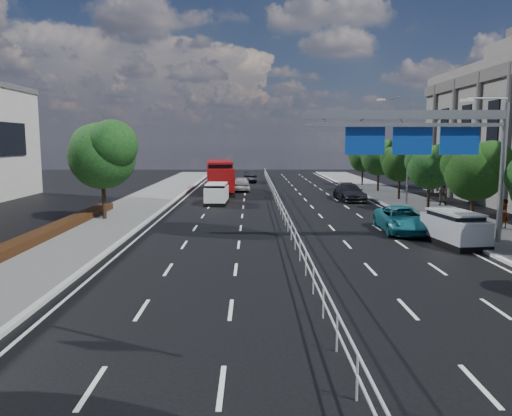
{
  "coord_description": "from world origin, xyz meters",
  "views": [
    {
      "loc": [
        -2.15,
        -15.17,
        5.26
      ],
      "look_at": [
        -1.94,
        6.3,
        2.4
      ],
      "focal_mm": 35.0,
      "sensor_mm": 36.0,
      "label": 1
    }
  ],
  "objects": [
    {
      "name": "pedestrian_a",
      "position": [
        12.87,
        14.01,
        1.01
      ],
      "size": [
        0.76,
        0.66,
        1.74
      ],
      "primitive_type": "imported",
      "rotation": [
        0.0,
        0.0,
        3.61
      ],
      "color": "gray",
      "rests_on": "sidewalk_far"
    },
    {
      "name": "median_fence",
      "position": [
        0.0,
        22.5,
        0.53
      ],
      "size": [
        0.05,
        85.0,
        1.02
      ],
      "color": "silver",
      "rests_on": "ground"
    },
    {
      "name": "silver_minivan",
      "position": [
        8.3,
        9.99,
        0.85
      ],
      "size": [
        2.32,
        4.37,
        1.73
      ],
      "rotation": [
        0.0,
        0.0,
        0.14
      ],
      "color": "black",
      "rests_on": "ground"
    },
    {
      "name": "overhead_gantry",
      "position": [
        6.74,
        10.05,
        5.61
      ],
      "size": [
        10.24,
        0.38,
        7.45
      ],
      "color": "gray",
      "rests_on": "ground"
    },
    {
      "name": "parked_car_dark",
      "position": [
        6.7,
        29.34,
        0.75
      ],
      "size": [
        2.5,
        5.3,
        1.49
      ],
      "primitive_type": "imported",
      "rotation": [
        0.0,
        0.0,
        0.08
      ],
      "color": "black",
      "rests_on": "ground"
    },
    {
      "name": "far_tree_e",
      "position": [
        11.25,
        21.98,
        3.56
      ],
      "size": [
        3.63,
        3.38,
        5.13
      ],
      "color": "black",
      "rests_on": "ground"
    },
    {
      "name": "far_tree_d",
      "position": [
        11.25,
        14.48,
        3.69
      ],
      "size": [
        3.85,
        3.59,
        5.34
      ],
      "color": "black",
      "rests_on": "ground"
    },
    {
      "name": "near_car_dark",
      "position": [
        -2.33,
        50.15,
        0.76
      ],
      "size": [
        1.84,
        4.71,
        1.53
      ],
      "primitive_type": "imported",
      "rotation": [
        0.0,
        0.0,
        3.19
      ],
      "color": "black",
      "rests_on": "ground"
    },
    {
      "name": "kerb_near",
      "position": [
        -9.0,
        0.0,
        0.07
      ],
      "size": [
        0.25,
        140.0,
        0.15
      ],
      "primitive_type": "cube",
      "color": "silver",
      "rests_on": "ground"
    },
    {
      "name": "parked_car_teal",
      "position": [
        6.7,
        13.56,
        0.75
      ],
      "size": [
        2.66,
        5.46,
        1.49
      ],
      "primitive_type": "imported",
      "rotation": [
        0.0,
        0.0,
        -0.03
      ],
      "color": "#1B6E7B",
      "rests_on": "ground"
    },
    {
      "name": "far_tree_f",
      "position": [
        11.24,
        29.48,
        3.49
      ],
      "size": [
        3.52,
        3.28,
        5.02
      ],
      "color": "black",
      "rests_on": "ground"
    },
    {
      "name": "pedestrian_b",
      "position": [
        13.4,
        25.04,
        1.11
      ],
      "size": [
        1.19,
        1.12,
        1.93
      ],
      "primitive_type": "imported",
      "rotation": [
        0.0,
        0.0,
        2.57
      ],
      "color": "gray",
      "rests_on": "sidewalk_far"
    },
    {
      "name": "ground",
      "position": [
        0.0,
        0.0,
        0.0
      ],
      "size": [
        160.0,
        160.0,
        0.0
      ],
      "primitive_type": "plane",
      "color": "black",
      "rests_on": "ground"
    },
    {
      "name": "far_tree_g",
      "position": [
        11.25,
        36.98,
        3.75
      ],
      "size": [
        3.96,
        3.69,
        5.45
      ],
      "color": "black",
      "rests_on": "ground"
    },
    {
      "name": "streetlight_far",
      "position": [
        10.5,
        26.0,
        5.21
      ],
      "size": [
        2.78,
        2.4,
        9.0
      ],
      "color": "gray",
      "rests_on": "ground"
    },
    {
      "name": "near_tree_back",
      "position": [
        -11.94,
        17.97,
        4.61
      ],
      "size": [
        4.84,
        4.51,
        6.69
      ],
      "color": "black",
      "rests_on": "ground"
    },
    {
      "name": "white_minivan",
      "position": [
        -5.08,
        26.97,
        0.88
      ],
      "size": [
        1.9,
        4.16,
        1.78
      ],
      "rotation": [
        0.0,
        0.0,
        -0.03
      ],
      "color": "black",
      "rests_on": "ground"
    },
    {
      "name": "far_tree_h",
      "position": [
        11.24,
        44.48,
        3.42
      ],
      "size": [
        3.41,
        3.18,
        4.91
      ],
      "color": "black",
      "rests_on": "ground"
    },
    {
      "name": "near_car_silver",
      "position": [
        -3.28,
        38.28,
        0.8
      ],
      "size": [
        2.23,
        4.81,
        1.59
      ],
      "primitive_type": "imported",
      "rotation": [
        0.0,
        0.0,
        3.22
      ],
      "color": "#A8A9B0",
      "rests_on": "ground"
    },
    {
      "name": "red_bus",
      "position": [
        -5.49,
        37.03,
        1.71
      ],
      "size": [
        3.65,
        11.19,
        3.28
      ],
      "rotation": [
        0.0,
        0.0,
        0.1
      ],
      "color": "black",
      "rests_on": "ground"
    }
  ]
}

